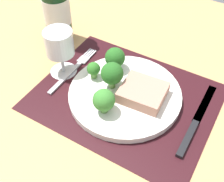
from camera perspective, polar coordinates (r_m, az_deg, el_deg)
The scene contains 12 objects.
ground_plane at distance 69.13cm, azimuth 2.50°, elevation -2.13°, with size 140.00×110.00×3.00cm, color tan.
placemat at distance 67.90cm, azimuth 2.54°, elevation -1.21°, with size 41.20×32.39×0.30cm, color black.
plate at distance 67.20cm, azimuth 2.57°, elevation -0.67°, with size 26.29×26.29×1.60cm, color silver.
steak at distance 64.90cm, azimuth 6.15°, elevation -0.29°, with size 9.81×8.88×2.79cm, color tan.
broccoli_front_edge at distance 64.64cm, azimuth -0.16°, elevation 3.25°, with size 5.20×5.20×6.84cm.
broccoli_center at distance 70.33cm, azimuth 0.60°, elevation 6.60°, with size 4.97×4.97×5.89cm.
broccoli_back_left at distance 60.32cm, azimuth -1.63°, elevation -1.87°, with size 4.85×4.85×5.89cm.
broccoli_near_steak at distance 68.61cm, azimuth -3.68°, elevation 4.33°, with size 3.21×3.21×4.26cm.
fork at distance 74.79cm, azimuth -7.65°, elevation 4.28°, with size 2.40×19.20×0.50cm.
knife at distance 64.78cm, azimuth 16.12°, elevation -6.24°, with size 1.80×23.00×0.80cm.
wine_bottle at distance 80.83cm, azimuth -11.06°, elevation 16.32°, with size 7.35×7.35×29.25cm.
wine_glass at distance 70.23cm, azimuth -10.33°, elevation 8.86°, with size 6.91×6.91×12.24cm.
Camera 1 is at (20.61, -40.81, 50.35)cm, focal length 46.06 mm.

